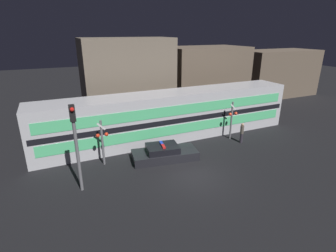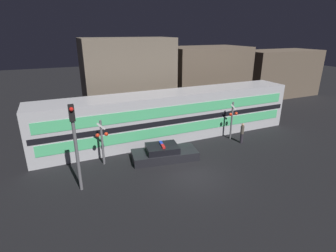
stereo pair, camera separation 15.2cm
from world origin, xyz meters
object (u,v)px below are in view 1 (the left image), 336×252
at_px(traffic_light_corner, 76,141).
at_px(crossing_signal_near, 232,118).
at_px(police_car, 164,153).
at_px(train, 171,116).
at_px(pedestrian, 242,133).

bearing_deg(traffic_light_corner, crossing_signal_near, 12.10).
bearing_deg(police_car, traffic_light_corner, -155.68).
bearing_deg(crossing_signal_near, train, 152.23).
bearing_deg(pedestrian, crossing_signal_near, 106.21).
relative_size(pedestrian, traffic_light_corner, 0.33).
bearing_deg(train, police_car, -121.40).
height_order(police_car, crossing_signal_near, crossing_signal_near).
distance_m(police_car, traffic_light_corner, 6.76).
xyz_separation_m(train, crossing_signal_near, (4.56, -2.40, -0.14)).
xyz_separation_m(train, pedestrian, (4.86, -3.45, -1.12)).
bearing_deg(train, pedestrian, -35.32).
bearing_deg(police_car, pedestrian, 9.69).
relative_size(train, crossing_signal_near, 6.81).
bearing_deg(train, traffic_light_corner, -147.77).
bearing_deg(traffic_light_corner, train, 32.23).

